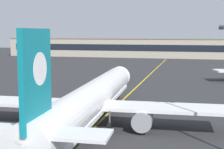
# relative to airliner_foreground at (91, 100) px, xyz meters

# --- Properties ---
(taxiway_centreline) EXTENTS (0.36, 180.00, 0.01)m
(taxiway_centreline) POSITION_rel_airliner_foreground_xyz_m (0.24, 14.41, -3.37)
(taxiway_centreline) COLOR yellow
(taxiway_centreline) RESTS_ON ground
(airliner_foreground) EXTENTS (32.21, 41.51, 11.65)m
(airliner_foreground) POSITION_rel_airliner_foreground_xyz_m (0.00, 0.00, 0.00)
(airliner_foreground) COLOR white
(airliner_foreground) RESTS_ON ground
(terminal_building) EXTENTS (155.85, 12.40, 8.66)m
(terminal_building) POSITION_rel_airliner_foreground_xyz_m (3.01, 114.50, 0.97)
(terminal_building) COLOR #B2A893
(terminal_building) RESTS_ON ground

